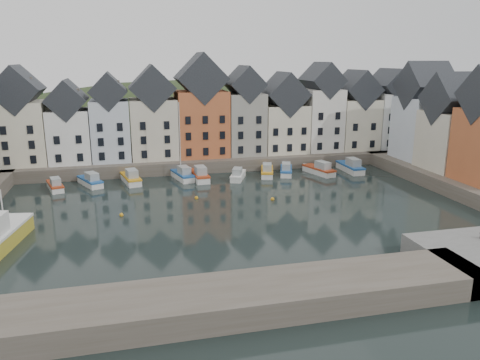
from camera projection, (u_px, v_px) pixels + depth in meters
name	position (u px, v px, depth m)	size (l,w,h in m)	color
ground	(238.00, 215.00, 57.62)	(260.00, 260.00, 0.00)	black
far_quay	(200.00, 158.00, 85.59)	(90.00, 16.00, 2.00)	#50493D
right_quay	(478.00, 183.00, 68.63)	(14.00, 54.00, 2.00)	#50493D
near_wall	(175.00, 307.00, 34.40)	(50.00, 6.00, 2.00)	#50493D
hillside	(186.00, 212.00, 114.82)	(153.60, 70.40, 64.00)	#26351A
far_terrace	(219.00, 116.00, 82.45)	(72.37, 8.16, 17.78)	beige
right_terrace	(455.00, 125.00, 71.18)	(8.30, 24.25, 16.36)	silver
mooring_buoys	(199.00, 204.00, 61.69)	(20.50, 5.50, 0.50)	orange
boat_a	(55.00, 186.00, 68.55)	(3.19, 5.84, 2.14)	silver
boat_b	(91.00, 181.00, 70.79)	(4.28, 6.39, 2.36)	silver
boat_c	(131.00, 178.00, 72.28)	(3.32, 6.88, 2.54)	silver
boat_d	(183.00, 174.00, 74.41)	(3.41, 6.75, 12.36)	silver
boat_e	(200.00, 175.00, 74.13)	(2.52, 6.86, 2.59)	silver
boat_f	(238.00, 175.00, 74.54)	(3.77, 5.88, 2.17)	silver
boat_g	(267.00, 171.00, 76.86)	(3.61, 6.46, 2.37)	silver
boat_h	(286.00, 170.00, 77.68)	(3.70, 6.24, 2.29)	silver
boat_i	(320.00, 170.00, 77.77)	(3.82, 6.86, 2.51)	silver
boat_j	(351.00, 167.00, 79.52)	(2.22, 7.04, 2.70)	silver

